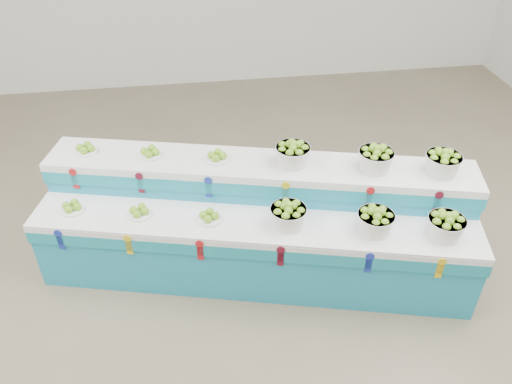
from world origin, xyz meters
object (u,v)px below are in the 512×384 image
basket_lower_left (288,215)px  plate_upper_mid (150,152)px  basket_upper_right (443,162)px  display_stand (256,224)px

basket_lower_left → plate_upper_mid: (-1.12, 0.79, 0.24)m
basket_lower_left → basket_upper_right: 1.39m
display_stand → plate_upper_mid: size_ratio=18.02×
display_stand → plate_upper_mid: 1.16m
display_stand → basket_lower_left: 0.50m
display_stand → basket_upper_right: basket_upper_right is taller
plate_upper_mid → basket_upper_right: 2.55m
plate_upper_mid → basket_upper_right: basket_upper_right is taller
basket_lower_left → basket_upper_right: bearing=5.9°
plate_upper_mid → basket_upper_right: (2.47, -0.65, 0.06)m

